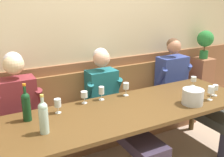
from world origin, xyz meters
TOP-DOWN VIEW (x-y plane):
  - room_wall_back at (0.00, 1.09)m, footprint 6.80×0.08m
  - wood_wainscot_panel at (0.00, 1.04)m, footprint 6.80×0.03m
  - wall_bench at (0.00, 0.83)m, footprint 2.97×0.42m
  - dining_table at (0.00, 0.12)m, footprint 2.67×0.87m
  - person_left_seat at (-1.03, 0.47)m, footprint 0.50×1.32m
  - person_center_right_seat at (-0.02, 0.46)m, footprint 0.47×1.32m
  - person_center_left_seat at (1.12, 0.46)m, footprint 0.54×1.32m
  - ice_bucket at (0.61, -0.11)m, footprint 0.23×0.23m
  - wine_bottle_green_tall at (-0.95, 0.03)m, footprint 0.08×0.08m
  - wine_bottle_clear_water at (-1.03, 0.34)m, footprint 0.08×0.08m
  - wine_glass_near_bucket at (0.11, 0.44)m, footprint 0.07×0.07m
  - wine_glass_mid_right at (1.02, -0.05)m, footprint 0.06×0.06m
  - wine_glass_left_end at (-0.40, 0.46)m, footprint 0.07×0.07m
  - wine_glass_right_end at (0.86, -0.12)m, footprint 0.07×0.07m
  - wine_glass_center_front at (-0.19, 0.46)m, footprint 0.06×0.06m
  - wine_glass_center_rear at (-0.73, 0.36)m, footprint 0.07×0.07m
  - wine_glass_mid_left at (1.04, 0.31)m, footprint 0.07×0.07m
  - corner_pedestal at (1.78, 0.86)m, footprint 0.28×0.28m
  - potted_plant at (1.78, 0.86)m, footprint 0.25×0.25m

SIDE VIEW (x-z plane):
  - wall_bench at x=0.00m, z-range -0.19..0.75m
  - corner_pedestal at x=1.78m, z-range 0.00..0.92m
  - wood_wainscot_panel at x=0.00m, z-range 0.00..1.05m
  - person_center_left_seat at x=1.12m, z-range -0.02..1.27m
  - person_center_right_seat at x=-0.02m, z-range -0.01..1.25m
  - person_left_seat at x=-1.03m, z-range -0.01..1.30m
  - dining_table at x=0.00m, z-range 0.31..1.06m
  - ice_bucket at x=0.61m, z-range 0.75..0.92m
  - wine_glass_mid_left at x=1.04m, z-range 0.78..0.90m
  - wine_glass_mid_right at x=1.02m, z-range 0.78..0.91m
  - wine_glass_left_end at x=-0.40m, z-range 0.78..0.92m
  - wine_glass_center_rear at x=-0.73m, z-range 0.78..0.93m
  - wine_glass_center_front at x=-0.19m, z-range 0.78..0.93m
  - wine_glass_near_bucket at x=0.11m, z-range 0.78..0.94m
  - wine_glass_right_end at x=0.86m, z-range 0.79..0.95m
  - wine_bottle_clear_water at x=-1.03m, z-range 0.72..1.08m
  - wine_bottle_green_tall at x=-0.95m, z-range 0.73..1.08m
  - potted_plant at x=1.78m, z-range 0.98..1.42m
  - room_wall_back at x=0.00m, z-range 0.00..2.80m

